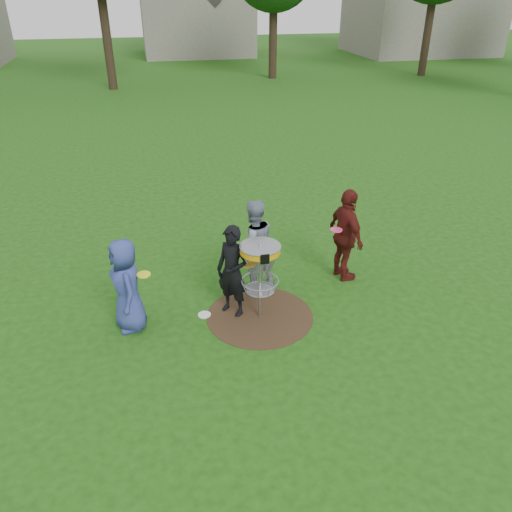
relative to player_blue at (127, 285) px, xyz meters
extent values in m
plane|color=#19470F|center=(2.10, -0.18, -0.79)|extent=(100.00, 100.00, 0.00)
cylinder|color=#47331E|center=(2.10, -0.18, -0.78)|extent=(1.80, 1.80, 0.01)
imported|color=#323E8B|center=(0.00, 0.00, 0.00)|extent=(0.64, 0.85, 1.57)
imported|color=black|center=(1.69, 0.04, 0.01)|extent=(0.68, 0.68, 1.60)
imported|color=gray|center=(2.20, 0.80, 0.06)|extent=(0.94, 0.80, 1.70)
imported|color=#561713|center=(3.92, 0.72, 0.10)|extent=(0.59, 1.10, 1.78)
cylinder|color=white|center=(1.19, 0.05, -0.78)|extent=(0.22, 0.22, 0.02)
cylinder|color=#9EA0A5|center=(2.10, -0.18, -0.10)|extent=(0.05, 0.05, 1.38)
cylinder|color=orange|center=(2.10, -0.18, 0.49)|extent=(0.64, 0.64, 0.10)
cylinder|color=#9EA0A5|center=(2.10, -0.18, 0.55)|extent=(0.66, 0.66, 0.01)
cube|color=black|center=(2.10, -0.50, 0.49)|extent=(0.14, 0.02, 0.16)
torus|color=#9EA0A5|center=(2.10, -0.18, -0.09)|extent=(0.62, 0.62, 0.02)
torus|color=#9EA0A5|center=(2.10, -0.18, -0.25)|extent=(0.50, 0.50, 0.02)
cylinder|color=#9EA0A5|center=(2.10, -0.18, -0.26)|extent=(0.44, 0.44, 0.01)
cylinder|color=#F4FC1C|center=(0.28, -0.02, 0.18)|extent=(0.22, 0.22, 0.02)
cylinder|color=orange|center=(1.94, -0.09, 0.19)|extent=(0.22, 0.22, 0.02)
cylinder|color=#E83D7D|center=(2.17, 0.52, 0.25)|extent=(0.22, 0.22, 0.02)
cylinder|color=#FA4278|center=(3.67, 0.60, 0.30)|extent=(0.22, 0.22, 0.02)
cylinder|color=#38281C|center=(-0.90, 21.32, 1.52)|extent=(0.46, 0.46, 4.62)
cylinder|color=#38281C|center=(8.10, 22.82, 1.10)|extent=(0.46, 0.46, 3.78)
cylinder|color=#38281C|center=(17.10, 21.82, 1.31)|extent=(0.46, 0.46, 4.20)
cube|color=gray|center=(5.10, 34.82, 1.71)|extent=(8.00, 7.00, 5.00)
cube|color=gray|center=(22.10, 31.82, 2.21)|extent=(10.00, 8.00, 6.00)
camera|label=1|loc=(0.55, -6.89, 4.17)|focal=35.00mm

